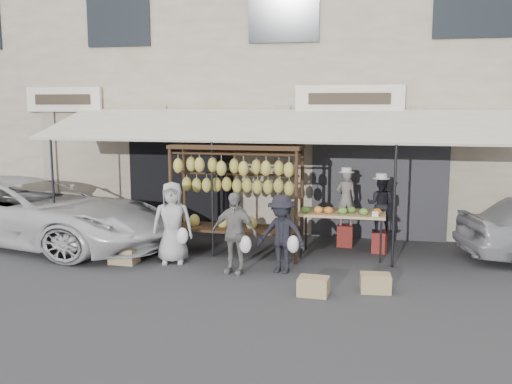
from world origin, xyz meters
TOP-DOWN VIEW (x-y plane):
  - ground_plane at (0.00, 0.00)m, footprint 90.00×90.00m
  - shophouse at (-0.00, 6.50)m, footprint 24.00×6.15m
  - awning at (0.01, 2.28)m, footprint 10.00×2.35m
  - banana_rack at (-0.55, 1.30)m, footprint 2.60×0.90m
  - produce_table at (1.51, 1.71)m, footprint 1.70×0.90m
  - vendor_left at (1.53, 2.60)m, footprint 0.49×0.39m
  - vendor_right at (2.25, 2.21)m, footprint 0.62×0.53m
  - customer_left at (-1.62, 0.55)m, footprint 0.87×0.69m
  - customer_mid at (-0.30, 0.15)m, footprint 0.91×0.50m
  - customer_right at (0.53, 0.35)m, footprint 1.02×0.73m
  - stool_left at (1.53, 2.60)m, footprint 0.40×0.40m
  - stool_right at (2.25, 2.21)m, footprint 0.35×0.35m
  - crate_near_a at (1.25, -0.77)m, footprint 0.50×0.39m
  - crate_near_b at (2.22, -0.38)m, footprint 0.52×0.41m
  - crate_far at (-2.53, 0.31)m, footprint 0.51×0.39m
  - van at (-5.47, 1.47)m, footprint 5.46×3.36m

SIDE VIEW (x-z plane):
  - ground_plane at x=0.00m, z-range 0.00..0.00m
  - crate_near_a at x=1.25m, z-range 0.00..0.29m
  - crate_near_b at x=2.22m, z-range 0.00..0.29m
  - crate_far at x=-2.53m, z-range 0.00..0.30m
  - stool_right at x=2.25m, z-range 0.00..0.43m
  - stool_left at x=1.53m, z-range 0.00..0.46m
  - customer_right at x=0.53m, z-range 0.00..1.43m
  - customer_mid at x=-0.30m, z-range 0.00..1.48m
  - customer_left at x=-1.62m, z-range 0.00..1.57m
  - produce_table at x=1.51m, z-range 0.35..1.39m
  - vendor_right at x=2.25m, z-range 0.43..1.57m
  - vendor_left at x=1.53m, z-range 0.46..1.64m
  - van at x=-5.47m, z-range 0.00..2.12m
  - banana_rack at x=-0.55m, z-range 0.45..2.69m
  - awning at x=0.01m, z-range 1.12..4.03m
  - shophouse at x=0.00m, z-range 0.00..7.30m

